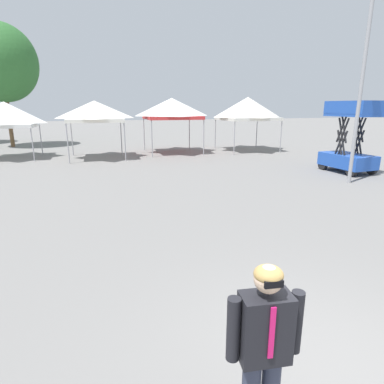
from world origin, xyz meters
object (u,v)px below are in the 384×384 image
at_px(canopy_tent_right_of_center, 172,109).
at_px(scissor_lift, 349,150).
at_px(canopy_tent_behind_right, 248,109).
at_px(tree_behind_tents_center, 1,63).
at_px(light_pole_near_lift, 364,68).
at_px(person_foreground, 264,347).
at_px(canopy_tent_center, 95,111).
at_px(canopy_tent_left_of_center, 5,114).

distance_m(canopy_tent_right_of_center, scissor_lift, 10.85).
relative_size(canopy_tent_behind_right, tree_behind_tents_center, 0.41).
xyz_separation_m(scissor_lift, light_pole_near_lift, (-1.48, -1.82, 3.29)).
bearing_deg(person_foreground, light_pole_near_lift, 44.18).
bearing_deg(person_foreground, tree_behind_tents_center, 105.70).
bearing_deg(canopy_tent_center, light_pole_near_lift, -44.89).
bearing_deg(person_foreground, canopy_tent_right_of_center, 78.77).
bearing_deg(canopy_tent_behind_right, light_pole_near_lift, -92.24).
distance_m(light_pole_near_lift, tree_behind_tents_center, 23.06).
bearing_deg(canopy_tent_behind_right, person_foreground, -115.79).
height_order(canopy_tent_behind_right, person_foreground, canopy_tent_behind_right).
bearing_deg(canopy_tent_left_of_center, light_pole_near_lift, -37.08).
bearing_deg(scissor_lift, canopy_tent_center, 145.14).
bearing_deg(light_pole_near_lift, canopy_tent_behind_right, 87.76).
bearing_deg(tree_behind_tents_center, light_pole_near_lift, -47.53).
xyz_separation_m(canopy_tent_left_of_center, canopy_tent_center, (4.90, -1.42, 0.17)).
distance_m(canopy_tent_center, tree_behind_tents_center, 10.16).
height_order(person_foreground, light_pole_near_lift, light_pole_near_lift).
bearing_deg(tree_behind_tents_center, canopy_tent_center, -51.20).
relative_size(canopy_tent_right_of_center, scissor_lift, 1.09).
height_order(canopy_tent_left_of_center, light_pole_near_lift, light_pole_near_lift).
distance_m(person_foreground, light_pole_near_lift, 12.24).
distance_m(canopy_tent_center, canopy_tent_behind_right, 9.91).
xyz_separation_m(canopy_tent_center, scissor_lift, (10.97, -7.64, -1.66)).
distance_m(person_foreground, tree_behind_tents_center, 26.61).
bearing_deg(person_foreground, canopy_tent_center, 93.38).
bearing_deg(canopy_tent_behind_right, tree_behind_tents_center, 156.65).
height_order(canopy_tent_center, tree_behind_tents_center, tree_behind_tents_center).
bearing_deg(light_pole_near_lift, canopy_tent_left_of_center, 142.92).
bearing_deg(canopy_tent_center, canopy_tent_behind_right, 3.64).
bearing_deg(tree_behind_tents_center, person_foreground, -74.30).
relative_size(canopy_tent_left_of_center, tree_behind_tents_center, 0.37).
bearing_deg(scissor_lift, canopy_tent_left_of_center, 150.28).
xyz_separation_m(canopy_tent_right_of_center, canopy_tent_behind_right, (5.12, -0.45, -0.01)).
distance_m(canopy_tent_left_of_center, canopy_tent_center, 5.10).
bearing_deg(scissor_lift, light_pole_near_lift, -129.07).
distance_m(canopy_tent_right_of_center, canopy_tent_behind_right, 5.14).
bearing_deg(canopy_tent_center, person_foreground, -86.62).
relative_size(person_foreground, tree_behind_tents_center, 0.21).
xyz_separation_m(light_pole_near_lift, tree_behind_tents_center, (-15.53, 16.97, 1.61)).
relative_size(canopy_tent_center, scissor_lift, 1.02).
distance_m(scissor_lift, person_foreground, 14.12).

